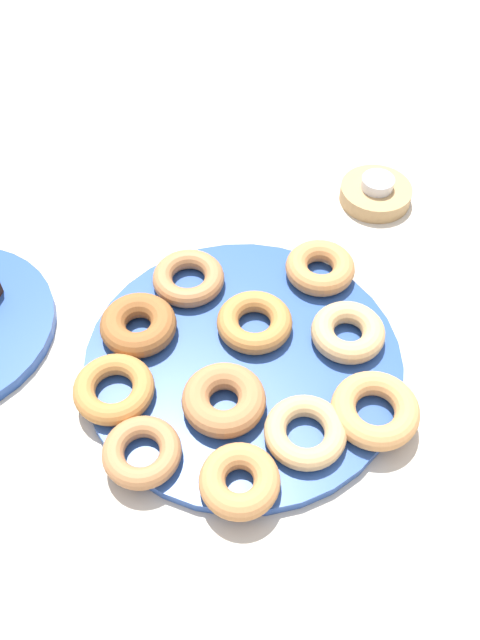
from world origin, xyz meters
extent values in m
plane|color=beige|center=(0.00, 0.00, 0.00)|extent=(2.40, 2.40, 0.00)
cylinder|color=#284C9E|center=(0.00, 0.00, 0.01)|extent=(0.35, 0.35, 0.01)
torus|color=#B27547|center=(-0.05, 0.11, 0.03)|extent=(0.12, 0.12, 0.02)
torus|color=#BC7A3D|center=(0.02, 0.04, 0.03)|extent=(0.10, 0.10, 0.02)
torus|color=#C6844C|center=(-0.02, -0.15, 0.03)|extent=(0.11, 0.11, 0.03)
torus|color=tan|center=(0.12, 0.01, 0.03)|extent=(0.12, 0.12, 0.03)
torus|color=#BC7A3D|center=(-0.14, -0.03, 0.03)|extent=(0.11, 0.11, 0.02)
torus|color=tan|center=(0.05, -0.10, 0.03)|extent=(0.12, 0.12, 0.02)
torus|color=#995B2D|center=(-0.11, 0.05, 0.03)|extent=(0.12, 0.12, 0.03)
torus|color=#C6844C|center=(0.11, 0.11, 0.03)|extent=(0.11, 0.11, 0.03)
torus|color=#B27547|center=(-0.03, -0.06, 0.03)|extent=(0.11, 0.11, 0.03)
torus|color=#B27547|center=(-0.11, -0.11, 0.03)|extent=(0.08, 0.08, 0.02)
torus|color=tan|center=(0.12, -0.09, 0.03)|extent=(0.13, 0.13, 0.03)
cylinder|color=tan|center=(0.21, 0.25, 0.01)|extent=(0.10, 0.10, 0.02)
cylinder|color=silver|center=(0.21, 0.25, 0.03)|extent=(0.04, 0.04, 0.01)
camera|label=1|loc=(-0.05, -0.42, 0.62)|focal=37.41mm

